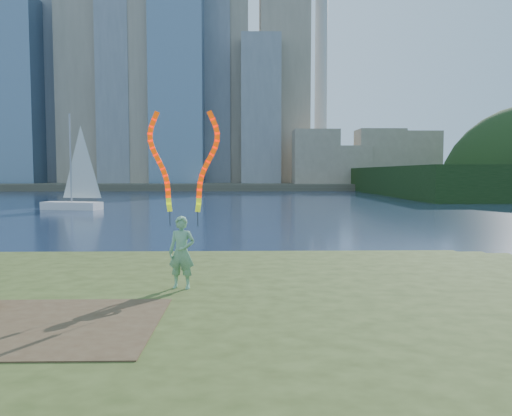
{
  "coord_description": "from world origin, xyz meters",
  "views": [
    {
      "loc": [
        0.72,
        -10.68,
        3.11
      ],
      "look_at": [
        1.01,
        1.0,
        2.29
      ],
      "focal_mm": 35.0,
      "sensor_mm": 36.0,
      "label": 1
    }
  ],
  "objects": [
    {
      "name": "observation_tower",
      "position": [
        18.0,
        102.0,
        39.11
      ],
      "size": [
        10.0,
        10.0,
        58.0
      ],
      "color": "silver",
      "rests_on": "far_shore"
    },
    {
      "name": "far_shore",
      "position": [
        0.0,
        95.0,
        0.6
      ],
      "size": [
        320.0,
        40.0,
        1.2
      ],
      "primitive_type": "cube",
      "color": "#484335",
      "rests_on": "ground"
    },
    {
      "name": "city_skyline",
      "position": [
        -13.0,
        88.0,
        36.2
      ],
      "size": [
        100.0,
        24.0,
        70.0
      ],
      "primitive_type": null,
      "color": "slate",
      "rests_on": "far_shore"
    },
    {
      "name": "sailboat",
      "position": [
        -13.71,
        32.03,
        1.41
      ],
      "size": [
        5.42,
        2.89,
        8.18
      ],
      "rotation": [
        0.0,
        0.0,
        -0.26
      ],
      "color": "silver",
      "rests_on": "ground"
    },
    {
      "name": "grassy_knoll",
      "position": [
        0.0,
        -2.3,
        0.34
      ],
      "size": [
        20.0,
        18.0,
        0.8
      ],
      "color": "#344217",
      "rests_on": "ground"
    },
    {
      "name": "dirt_patch",
      "position": [
        -2.2,
        -3.2,
        0.81
      ],
      "size": [
        3.2,
        3.0,
        0.02
      ],
      "primitive_type": "cube",
      "color": "#47331E",
      "rests_on": "grassy_knoll"
    },
    {
      "name": "woman_with_ribbons",
      "position": [
        -0.51,
        -0.75,
        2.25
      ],
      "size": [
        1.95,
        0.51,
        3.86
      ],
      "rotation": [
        0.0,
        0.0,
        -0.19
      ],
      "color": "#1B762E",
      "rests_on": "grassy_knoll"
    },
    {
      "name": "ground",
      "position": [
        0.0,
        0.0,
        0.0
      ],
      "size": [
        320.0,
        320.0,
        0.0
      ],
      "primitive_type": "plane",
      "color": "#1A2742",
      "rests_on": "ground"
    }
  ]
}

